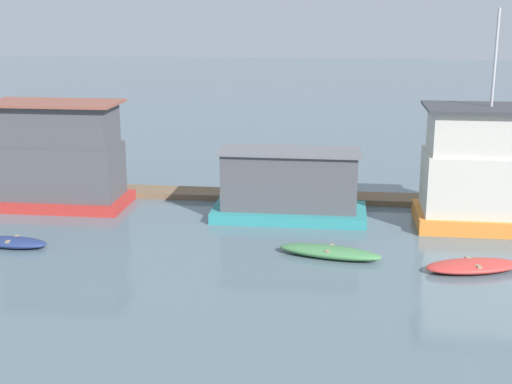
% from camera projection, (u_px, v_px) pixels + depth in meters
% --- Properties ---
extents(ground_plane, '(200.00, 200.00, 0.00)m').
position_uv_depth(ground_plane, '(259.00, 215.00, 34.04)').
color(ground_plane, slate).
extents(dock_walkway, '(51.00, 1.73, 0.30)m').
position_uv_depth(dock_walkway, '(265.00, 195.00, 36.90)').
color(dock_walkway, brown).
rests_on(dock_walkway, ground_plane).
extents(houseboat_red, '(6.71, 3.50, 5.20)m').
position_uv_depth(houseboat_red, '(58.00, 158.00, 34.99)').
color(houseboat_red, red).
rests_on(houseboat_red, ground_plane).
extents(houseboat_teal, '(7.16, 3.21, 3.25)m').
position_uv_depth(houseboat_teal, '(290.00, 186.00, 33.26)').
color(houseboat_teal, teal).
rests_on(houseboat_teal, ground_plane).
extents(houseboat_orange, '(5.49, 3.71, 9.62)m').
position_uv_depth(houseboat_orange, '(481.00, 171.00, 31.76)').
color(houseboat_orange, orange).
rests_on(houseboat_orange, ground_plane).
extents(dinghy_navy, '(3.12, 1.35, 0.40)m').
position_uv_depth(dinghy_navy, '(13.00, 242.00, 29.55)').
color(dinghy_navy, navy).
rests_on(dinghy_navy, ground_plane).
extents(dinghy_green, '(4.29, 2.00, 0.45)m').
position_uv_depth(dinghy_green, '(330.00, 252.00, 28.33)').
color(dinghy_green, '#47844C').
rests_on(dinghy_green, ground_plane).
extents(dinghy_red, '(3.94, 2.34, 0.41)m').
position_uv_depth(dinghy_red, '(473.00, 266.00, 26.88)').
color(dinghy_red, red).
rests_on(dinghy_red, ground_plane).
extents(mooring_post_near_left, '(0.23, 0.23, 2.01)m').
position_uv_depth(mooring_post_near_left, '(287.00, 186.00, 35.47)').
color(mooring_post_near_left, brown).
rests_on(mooring_post_near_left, ground_plane).
extents(mooring_post_centre, '(0.29, 0.29, 2.04)m').
position_uv_depth(mooring_post_centre, '(315.00, 186.00, 35.30)').
color(mooring_post_centre, '#846B4C').
rests_on(mooring_post_centre, ground_plane).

